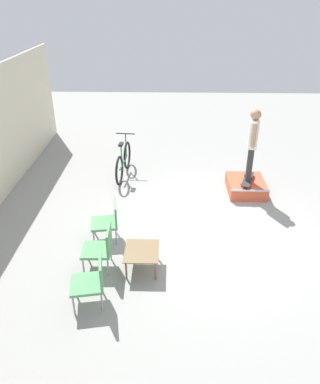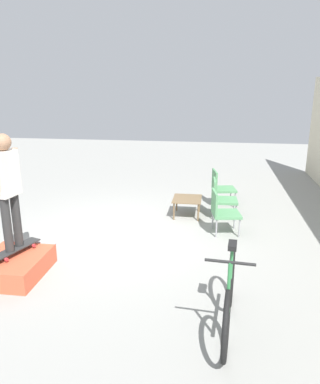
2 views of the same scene
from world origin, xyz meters
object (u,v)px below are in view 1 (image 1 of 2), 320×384
Objects in this scene: person_skater at (253,139)px; patio_chair_right at (109,220)px; skate_ramp_box at (246,186)px; patio_chair_left at (92,280)px; bicycle at (123,162)px; patio_chair_center at (101,247)px; coffee_table at (142,253)px; skateboard_on_ramp at (248,179)px.

patio_chair_right is (-2.05, 3.16, -0.97)m from person_skater.
patio_chair_right is (-2.14, 3.15, 0.31)m from skate_ramp_box.
bicycle reaches higher than patio_chair_left.
patio_chair_center is 1.00× the size of patio_chair_right.
patio_chair_right reaches higher than coffee_table.
bicycle is at bearing 178.61° from patio_chair_center.
coffee_table is at bearing 141.40° from skate_ramp_box.
skateboard_on_ramp is at bearing -177.60° from skate_ramp_box.
coffee_table is 1.14m from patio_chair_left.
person_skater reaches higher than patio_chair_left.
skateboard_on_ramp is 3.76m from patio_chair_right.
skate_ramp_box is 1.58× the size of coffee_table.
patio_chair_left is 1.00× the size of patio_chair_center.
coffee_table is at bearing 129.34° from patio_chair_left.
person_skater is at bearing 130.98° from patio_chair_center.
patio_chair_center and patio_chair_right have the same top height.
patio_chair_center is (0.87, -0.00, 0.00)m from patio_chair_left.
patio_chair_right is (-2.05, 3.16, 0.08)m from skateboard_on_ramp.
person_skater is (-0.09, -0.00, 1.28)m from skate_ramp_box.
patio_chair_left is at bearing 139.76° from coffee_table.
bicycle reaches higher than patio_chair_right.
bicycle is (3.87, 0.77, 0.06)m from coffee_table.
skate_ramp_box is at bearing 130.61° from patio_chair_left.
skateboard_on_ramp reaches higher than skate_ramp_box.
skateboard_on_ramp is at bearing 129.92° from patio_chair_left.
skateboard_on_ramp is 1.05× the size of patio_chair_left.
bicycle reaches higher than skate_ramp_box.
bicycle is (3.87, 0.04, -0.06)m from patio_chair_center.
patio_chair_right is at bearing 141.46° from skateboard_on_ramp.
person_skater is at bearing -100.95° from bicycle.
patio_chair_left is 0.87m from patio_chair_center.
patio_chair_right is (0.90, 0.73, 0.12)m from coffee_table.
person_skater is 3.48m from bicycle.
patio_chair_center is at bearing 133.87° from skate_ramp_box.
patio_chair_center is at bearing 141.88° from person_skater.
skate_ramp_box is 0.63× the size of person_skater.
skate_ramp_box is 1.24× the size of skateboard_on_ramp.
skate_ramp_box is at bearing -99.47° from bicycle.
coffee_table is 0.39× the size of bicycle.
coffee_table is 0.83× the size of patio_chair_right.
skate_ramp_box is 3.89m from coffee_table.
person_skater is at bearing -161.51° from skateboard_on_ramp.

